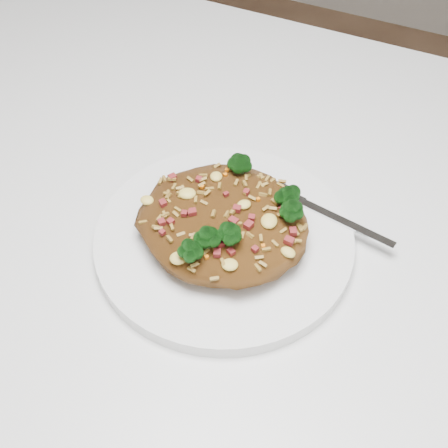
{
  "coord_description": "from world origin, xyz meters",
  "views": [
    {
      "loc": [
        0.14,
        -0.33,
        1.2
      ],
      "look_at": [
        -0.02,
        0.0,
        0.78
      ],
      "focal_mm": 50.0,
      "sensor_mm": 36.0,
      "label": 1
    }
  ],
  "objects_px": {
    "dining_table": "(239,309)",
    "fork": "(324,212)",
    "fried_rice": "(225,217)",
    "plate": "(224,240)"
  },
  "relations": [
    {
      "from": "plate",
      "to": "fried_rice",
      "type": "distance_m",
      "value": 0.03
    },
    {
      "from": "dining_table",
      "to": "fork",
      "type": "bearing_deg",
      "value": 50.54
    },
    {
      "from": "dining_table",
      "to": "fried_rice",
      "type": "relative_size",
      "value": 7.63
    },
    {
      "from": "fork",
      "to": "plate",
      "type": "bearing_deg",
      "value": -129.7
    },
    {
      "from": "fried_rice",
      "to": "fork",
      "type": "xyz_separation_m",
      "value": [
        0.07,
        0.06,
        -0.02
      ]
    },
    {
      "from": "plate",
      "to": "fork",
      "type": "xyz_separation_m",
      "value": [
        0.08,
        0.06,
        0.01
      ]
    },
    {
      "from": "dining_table",
      "to": "fork",
      "type": "relative_size",
      "value": 7.4
    },
    {
      "from": "plate",
      "to": "fried_rice",
      "type": "bearing_deg",
      "value": -13.88
    },
    {
      "from": "dining_table",
      "to": "fried_rice",
      "type": "bearing_deg",
      "value": 166.9
    },
    {
      "from": "dining_table",
      "to": "fork",
      "type": "height_order",
      "value": "fork"
    }
  ]
}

